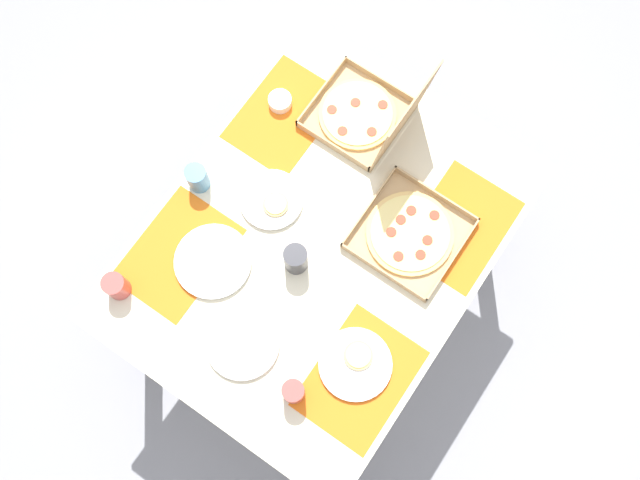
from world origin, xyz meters
TOP-DOWN VIEW (x-y plane):
  - ground_plane at (0.00, 0.00)m, footprint 6.00×6.00m
  - dining_table at (0.00, 0.00)m, footprint 1.25×0.97m
  - placemat_near_left at (-0.28, -0.33)m, footprint 0.36×0.26m
  - placemat_near_right at (0.28, -0.33)m, footprint 0.36×0.26m
  - placemat_far_left at (-0.28, 0.33)m, footprint 0.36×0.26m
  - placemat_far_right at (0.28, 0.33)m, footprint 0.36×0.26m
  - pizza_box_corner_left at (-0.41, -0.10)m, footprint 0.29×0.32m
  - pizza_box_corner_right at (-0.17, 0.22)m, footprint 0.31×0.31m
  - plate_near_right at (0.24, -0.23)m, footprint 0.24×0.24m
  - plate_near_left at (0.39, -0.01)m, footprint 0.22×0.22m
  - plate_middle at (-0.02, -0.20)m, footprint 0.20×0.20m
  - plate_far_left at (0.25, 0.30)m, footprint 0.22×0.22m
  - cup_dark at (0.47, -0.41)m, footprint 0.07×0.07m
  - cup_spare at (0.06, -0.42)m, footprint 0.07×0.07m
  - cup_clear_left at (0.10, -0.02)m, footprint 0.07×0.07m
  - cup_red at (0.42, 0.20)m, footprint 0.06×0.06m
  - condiment_bowl at (-0.31, -0.37)m, footprint 0.08×0.08m

SIDE VIEW (x-z plane):
  - ground_plane at x=0.00m, z-range 0.00..0.00m
  - dining_table at x=0.00m, z-range 0.26..1.01m
  - placemat_near_left at x=-0.28m, z-range 0.75..0.76m
  - placemat_near_right at x=0.28m, z-range 0.75..0.76m
  - placemat_far_left at x=-0.28m, z-range 0.75..0.76m
  - placemat_far_right at x=0.28m, z-range 0.75..0.76m
  - plate_near_right at x=0.24m, z-range 0.75..0.77m
  - plate_near_left at x=0.39m, z-range 0.75..0.77m
  - plate_far_left at x=0.25m, z-range 0.75..0.78m
  - plate_middle at x=-0.02m, z-range 0.75..0.78m
  - pizza_box_corner_right at x=-0.17m, z-range 0.75..0.78m
  - condiment_bowl at x=-0.31m, z-range 0.75..0.79m
  - cup_dark at x=0.47m, z-range 0.75..0.84m
  - cup_spare at x=0.06m, z-range 0.75..0.85m
  - pizza_box_corner_left at x=-0.41m, z-range 0.64..0.96m
  - cup_red at x=0.42m, z-range 0.75..0.85m
  - cup_clear_left at x=0.10m, z-range 0.75..0.86m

